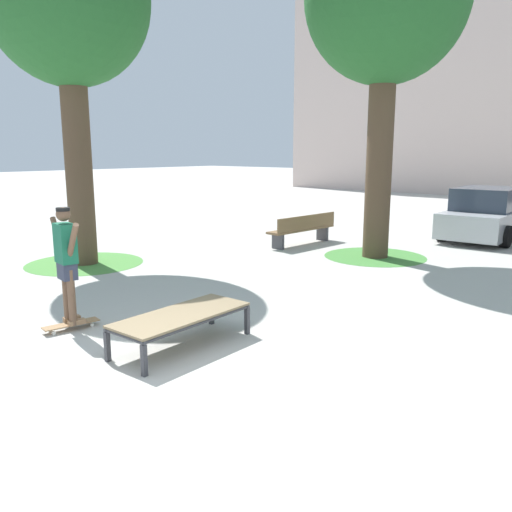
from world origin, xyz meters
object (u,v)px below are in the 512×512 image
object	(u,v)px
skater	(66,257)
car_silver	(487,215)
skateboard	(71,324)
park_bench	(303,229)
skate_box	(182,317)
tree_near_left	(68,4)
tree_mid_back	(386,1)

from	to	relation	value
skater	car_silver	size ratio (longest dim) A/B	0.40
skateboard	park_bench	distance (m)	8.07
skate_box	park_bench	bearing A→B (deg)	114.27
car_silver	tree_near_left	bearing A→B (deg)	-121.14
skate_box	skateboard	xyz separation A→B (m)	(-1.74, -0.60, -0.34)
skateboard	car_silver	xyz separation A→B (m)	(1.92, 12.32, 0.61)
tree_mid_back	park_bench	size ratio (longest dim) A/B	3.26
tree_mid_back	park_bench	distance (m)	5.88
skate_box	tree_mid_back	distance (m)	9.00
tree_near_left	skateboard	bearing A→B (deg)	-33.84
car_silver	skateboard	bearing A→B (deg)	-98.85
skater	tree_mid_back	bearing A→B (deg)	84.35
park_bench	skater	bearing A→B (deg)	-78.87
tree_near_left	car_silver	size ratio (longest dim) A/B	1.76
skateboard	tree_near_left	size ratio (longest dim) A/B	0.11
skateboard	car_silver	distance (m)	12.48
skateboard	skater	distance (m)	0.99
skater	tree_near_left	size ratio (longest dim) A/B	0.23
skateboard	park_bench	xyz separation A→B (m)	(-1.56, 7.91, 0.37)
tree_mid_back	park_bench	world-z (taller)	tree_mid_back
car_silver	park_bench	world-z (taller)	car_silver
park_bench	tree_mid_back	bearing A→B (deg)	-4.90
skate_box	skater	bearing A→B (deg)	-160.99
skate_box	tree_near_left	size ratio (longest dim) A/B	0.26
skateboard	tree_mid_back	world-z (taller)	tree_mid_back
skate_box	car_silver	bearing A→B (deg)	89.13
skateboard	car_silver	world-z (taller)	car_silver
skateboard	tree_near_left	world-z (taller)	tree_near_left
skateboard	tree_near_left	distance (m)	7.26
skater	tree_mid_back	distance (m)	9.10
skate_box	tree_mid_back	bearing A→B (deg)	97.83
skate_box	car_silver	xyz separation A→B (m)	(0.18, 11.72, 0.28)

